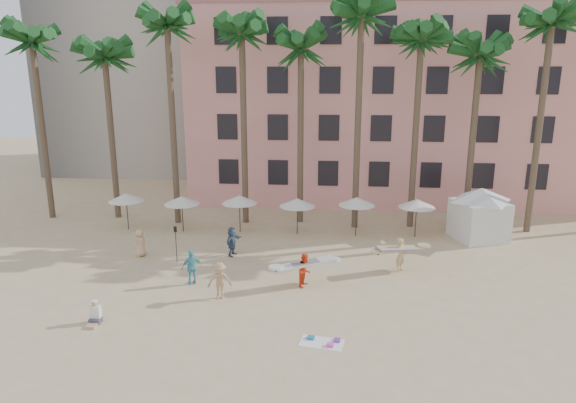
% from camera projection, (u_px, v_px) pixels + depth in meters
% --- Properties ---
extents(ground, '(120.00, 120.00, 0.00)m').
position_uv_depth(ground, '(300.00, 320.00, 23.24)').
color(ground, '#D1B789').
rests_on(ground, ground).
extents(pink_hotel, '(35.00, 14.00, 16.00)m').
position_uv_depth(pink_hotel, '(397.00, 104.00, 45.71)').
color(pink_hotel, pink).
rests_on(pink_hotel, ground).
extents(palm_row, '(44.40, 5.40, 16.30)m').
position_uv_depth(palm_row, '(323.00, 39.00, 34.39)').
color(palm_row, brown).
rests_on(palm_row, ground).
extents(umbrella_row, '(22.50, 2.70, 2.73)m').
position_uv_depth(umbrella_row, '(268.00, 201.00, 34.96)').
color(umbrella_row, '#332B23').
rests_on(umbrella_row, ground).
extents(cabana, '(5.65, 5.65, 3.50)m').
position_uv_depth(cabana, '(480.00, 209.00, 33.86)').
color(cabana, silver).
rests_on(cabana, ground).
extents(beach_towel, '(1.95, 1.29, 0.14)m').
position_uv_depth(beach_towel, '(323.00, 342.00, 21.35)').
color(beach_towel, white).
rests_on(beach_towel, ground).
extents(carrier_yellow, '(2.95, 1.82, 1.93)m').
position_uv_depth(carrier_yellow, '(401.00, 253.00, 28.68)').
color(carrier_yellow, tan).
rests_on(carrier_yellow, ground).
extents(carrier_white, '(3.27, 2.03, 1.77)m').
position_uv_depth(carrier_white, '(305.00, 269.00, 26.76)').
color(carrier_white, '#FF421A').
rests_on(carrier_white, ground).
extents(beachgoers, '(7.19, 7.38, 1.89)m').
position_uv_depth(beachgoers, '(206.00, 258.00, 28.38)').
color(beachgoers, '#3A5166').
rests_on(beachgoers, ground).
extents(paddle, '(0.18, 0.04, 2.23)m').
position_uv_depth(paddle, '(176.00, 240.00, 29.83)').
color(paddle, black).
rests_on(paddle, ground).
extents(seated_man, '(0.47, 0.83, 1.07)m').
position_uv_depth(seated_man, '(95.00, 316.00, 22.89)').
color(seated_man, '#3F3F4C').
rests_on(seated_man, ground).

